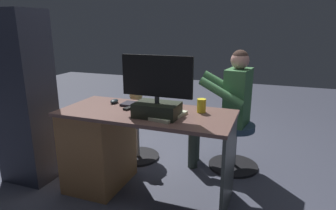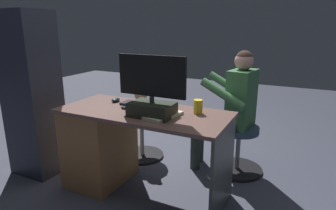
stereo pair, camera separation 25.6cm
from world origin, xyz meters
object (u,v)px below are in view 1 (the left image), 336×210
at_px(desk, 109,144).
at_px(person, 227,102).
at_px(monitor, 157,98).
at_px(visitor_chair, 234,144).
at_px(teddy_bear, 137,104).
at_px(cup, 201,106).
at_px(office_chair_teddy, 137,135).
at_px(keyboard, 145,105).
at_px(tv_remote, 131,108).
at_px(computer_mouse, 114,101).

bearing_deg(desk, person, -141.07).
distance_m(monitor, visitor_chair, 1.15).
distance_m(desk, teddy_bear, 0.64).
relative_size(cup, teddy_bear, 0.34).
xyz_separation_m(visitor_chair, person, (0.09, 0.01, 0.43)).
relative_size(monitor, teddy_bear, 1.72).
distance_m(office_chair_teddy, teddy_bear, 0.34).
height_order(office_chair_teddy, person, person).
distance_m(office_chair_teddy, visitor_chair, 1.03).
height_order(teddy_bear, person, person).
xyz_separation_m(teddy_bear, visitor_chair, (-1.01, -0.13, -0.35)).
bearing_deg(keyboard, tv_remote, 48.55).
xyz_separation_m(keyboard, cup, (-0.49, -0.00, 0.04)).
bearing_deg(keyboard, cup, -179.53).
xyz_separation_m(desk, tv_remote, (-0.21, -0.03, 0.35)).
xyz_separation_m(tv_remote, visitor_chair, (-0.78, -0.71, -0.49)).
relative_size(computer_mouse, tv_remote, 0.64).
height_order(monitor, visitor_chair, monitor).
xyz_separation_m(desk, cup, (-0.79, -0.13, 0.40)).
xyz_separation_m(tv_remote, teddy_bear, (0.24, -0.57, -0.14)).
distance_m(computer_mouse, person, 1.08).
bearing_deg(person, monitor, 63.89).
xyz_separation_m(monitor, keyboard, (0.20, -0.22, -0.14)).
bearing_deg(visitor_chair, person, 8.12).
height_order(monitor, tv_remote, monitor).
bearing_deg(computer_mouse, cup, 179.86).
distance_m(cup, visitor_chair, 0.84).
xyz_separation_m(teddy_bear, person, (-0.92, -0.12, 0.08)).
height_order(desk, teddy_bear, teddy_bear).
bearing_deg(teddy_bear, desk, 92.08).
height_order(keyboard, person, person).
bearing_deg(keyboard, monitor, 132.34).
relative_size(desk, teddy_bear, 4.40).
bearing_deg(cup, tv_remote, 9.86).
bearing_deg(keyboard, visitor_chair, -138.71).
bearing_deg(teddy_bear, monitor, 126.77).
distance_m(teddy_bear, person, 0.93).
distance_m(keyboard, visitor_chair, 1.05).
bearing_deg(person, cup, 79.23).
bearing_deg(office_chair_teddy, tv_remote, 112.86).
bearing_deg(visitor_chair, office_chair_teddy, 8.12).
relative_size(teddy_bear, visitor_chair, 0.64).
distance_m(desk, keyboard, 0.48).
height_order(desk, person, person).
height_order(cup, person, person).
height_order(office_chair_teddy, teddy_bear, teddy_bear).
distance_m(desk, computer_mouse, 0.38).
bearing_deg(monitor, desk, -10.29).
distance_m(keyboard, tv_remote, 0.13).
bearing_deg(visitor_chair, teddy_bear, 7.46).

